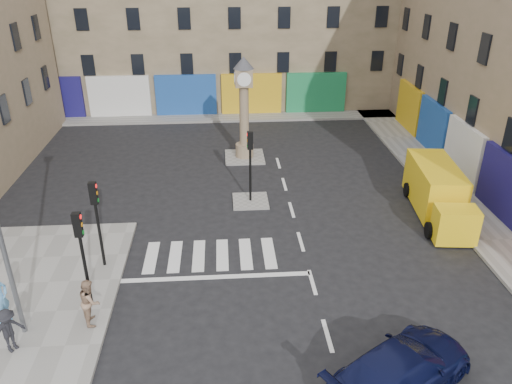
{
  "coord_description": "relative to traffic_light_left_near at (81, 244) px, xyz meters",
  "views": [
    {
      "loc": [
        -3.33,
        -14.75,
        11.81
      ],
      "look_at": [
        -1.92,
        5.1,
        2.0
      ],
      "focal_mm": 35.0,
      "sensor_mm": 36.0,
      "label": 1
    }
  ],
  "objects": [
    {
      "name": "traffic_light_left_far",
      "position": [
        0.0,
        2.4,
        0.0
      ],
      "size": [
        0.28,
        0.22,
        3.7
      ],
      "color": "black",
      "rests_on": "sidewalk_left"
    },
    {
      "name": "pedestrian_blue",
      "position": [
        -2.72,
        -0.87,
        -1.49
      ],
      "size": [
        0.69,
        0.83,
        1.95
      ],
      "primitive_type": "imported",
      "rotation": [
        0.0,
        0.0,
        1.22
      ],
      "color": "#63A9E4",
      "rests_on": "sidewalk_left"
    },
    {
      "name": "traffic_light_island",
      "position": [
        6.3,
        7.8,
        -0.03
      ],
      "size": [
        0.28,
        0.22,
        3.7
      ],
      "color": "black",
      "rests_on": "island_near"
    },
    {
      "name": "sidewalk_far",
      "position": [
        4.3,
        22.0,
        -2.55
      ],
      "size": [
        32.0,
        2.4,
        0.15
      ],
      "primitive_type": "cube",
      "color": "gray",
      "rests_on": "ground"
    },
    {
      "name": "yellow_van",
      "position": [
        15.29,
        6.02,
        -1.5
      ],
      "size": [
        2.65,
        6.39,
        2.26
      ],
      "rotation": [
        0.0,
        0.0,
        -0.11
      ],
      "color": "yellow",
      "rests_on": "ground"
    },
    {
      "name": "pedestrian_tan",
      "position": [
        0.3,
        -1.05,
        -1.62
      ],
      "size": [
        0.81,
        0.95,
        1.71
      ],
      "primitive_type": "imported",
      "rotation": [
        0.0,
        0.0,
        1.8
      ],
      "color": "#94735B",
      "rests_on": "sidewalk_left"
    },
    {
      "name": "navy_sedan",
      "position": [
        9.94,
        -4.53,
        -1.88
      ],
      "size": [
        5.45,
        4.52,
        1.49
      ],
      "primitive_type": "imported",
      "rotation": [
        0.0,
        0.0,
        2.14
      ],
      "color": "black",
      "rests_on": "ground"
    },
    {
      "name": "sidewalk_right",
      "position": [
        17.0,
        9.8,
        -2.55
      ],
      "size": [
        2.6,
        30.0,
        0.15
      ],
      "primitive_type": "cube",
      "color": "gray",
      "rests_on": "ground"
    },
    {
      "name": "clock_pillar",
      "position": [
        6.3,
        13.8,
        0.93
      ],
      "size": [
        1.2,
        1.2,
        6.1
      ],
      "color": "#91785F",
      "rests_on": "island_far"
    },
    {
      "name": "ground",
      "position": [
        8.3,
        -0.2,
        -2.62
      ],
      "size": [
        120.0,
        120.0,
        0.0
      ],
      "primitive_type": "plane",
      "color": "black",
      "rests_on": "ground"
    },
    {
      "name": "island_far",
      "position": [
        6.3,
        13.8,
        -2.56
      ],
      "size": [
        2.4,
        2.4,
        0.12
      ],
      "primitive_type": "cube",
      "color": "gray",
      "rests_on": "ground"
    },
    {
      "name": "pedestrian_dark",
      "position": [
        -1.96,
        -2.26,
        -1.69
      ],
      "size": [
        1.07,
        1.16,
        1.57
      ],
      "primitive_type": "imported",
      "rotation": [
        0.0,
        0.0,
        0.94
      ],
      "color": "black",
      "rests_on": "sidewalk_left"
    },
    {
      "name": "island_near",
      "position": [
        6.3,
        7.8,
        -2.56
      ],
      "size": [
        1.8,
        1.8,
        0.12
      ],
      "primitive_type": "cube",
      "color": "gray",
      "rests_on": "ground"
    },
    {
      "name": "traffic_light_left_near",
      "position": [
        0.0,
        0.0,
        0.0
      ],
      "size": [
        0.28,
        0.22,
        3.7
      ],
      "color": "black",
      "rests_on": "sidewalk_left"
    }
  ]
}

